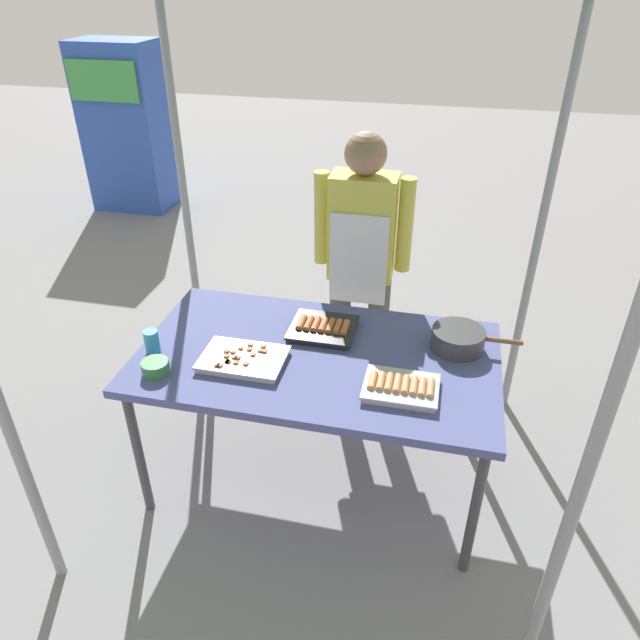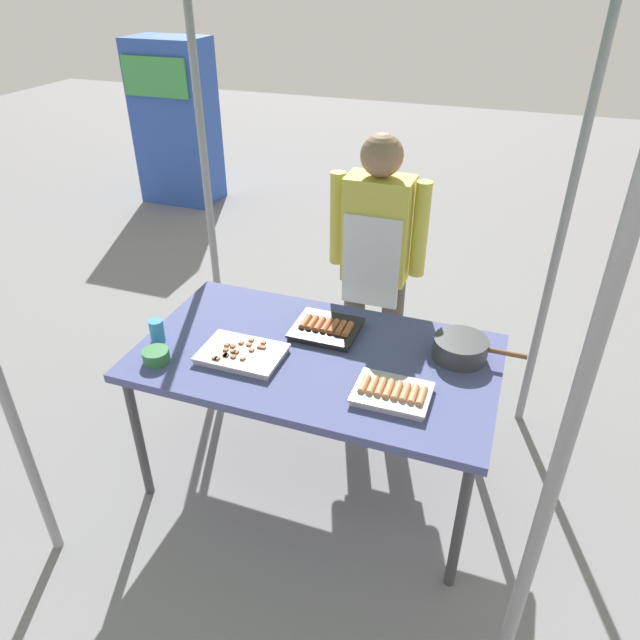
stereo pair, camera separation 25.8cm
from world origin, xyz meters
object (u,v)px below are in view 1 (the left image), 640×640
(neighbor_stall_right, at_px, (126,127))
(condiment_bowl, at_px, (155,367))
(tray_meat_skewers, at_px, (243,359))
(drink_cup_near_edge, at_px, (152,342))
(cooking_wok, at_px, (459,338))
(tray_grilled_sausages, at_px, (401,387))
(stall_table, at_px, (318,364))
(vendor_woman, at_px, (362,253))
(tray_pork_links, at_px, (323,328))

(neighbor_stall_right, bearing_deg, condiment_bowl, -59.72)
(tray_meat_skewers, xyz_separation_m, drink_cup_near_edge, (-0.42, -0.01, 0.04))
(cooking_wok, xyz_separation_m, condiment_bowl, (-1.25, -0.48, -0.02))
(tray_grilled_sausages, bearing_deg, neighbor_stall_right, 131.91)
(tray_grilled_sausages, height_order, cooking_wok, cooking_wok)
(condiment_bowl, xyz_separation_m, neighbor_stall_right, (-2.10, 3.59, 0.03))
(neighbor_stall_right, bearing_deg, stall_table, -50.36)
(cooking_wok, distance_m, vendor_woman, 0.78)
(vendor_woman, height_order, neighbor_stall_right, neighbor_stall_right)
(tray_grilled_sausages, bearing_deg, tray_meat_skewers, 176.10)
(vendor_woman, bearing_deg, tray_meat_skewers, 67.00)
(tray_pork_links, height_order, neighbor_stall_right, neighbor_stall_right)
(condiment_bowl, bearing_deg, vendor_woman, 55.44)
(condiment_bowl, height_order, neighbor_stall_right, neighbor_stall_right)
(cooking_wok, bearing_deg, neighbor_stall_right, 137.06)
(vendor_woman, bearing_deg, tray_pork_links, 81.27)
(cooking_wok, bearing_deg, vendor_woman, 134.47)
(tray_grilled_sausages, height_order, tray_meat_skewers, tray_grilled_sausages)
(tray_grilled_sausages, xyz_separation_m, cooking_wok, (0.22, 0.37, 0.03))
(tray_pork_links, height_order, vendor_woman, vendor_woman)
(tray_grilled_sausages, relative_size, vendor_woman, 0.20)
(tray_pork_links, bearing_deg, tray_grilled_sausages, -41.82)
(tray_meat_skewers, height_order, drink_cup_near_edge, drink_cup_near_edge)
(drink_cup_near_edge, bearing_deg, cooking_wok, 14.29)
(cooking_wok, bearing_deg, drink_cup_near_edge, -165.71)
(cooking_wok, bearing_deg, tray_meat_skewers, -160.28)
(tray_pork_links, height_order, cooking_wok, cooking_wok)
(stall_table, relative_size, drink_cup_near_edge, 14.67)
(cooking_wok, relative_size, condiment_bowl, 3.39)
(tray_grilled_sausages, distance_m, vendor_woman, 0.99)
(cooking_wok, bearing_deg, condiment_bowl, -158.92)
(tray_meat_skewers, bearing_deg, drink_cup_near_edge, -178.25)
(stall_table, relative_size, condiment_bowl, 13.63)
(stall_table, distance_m, tray_meat_skewers, 0.34)
(cooking_wok, height_order, drink_cup_near_edge, drink_cup_near_edge)
(tray_meat_skewers, distance_m, drink_cup_near_edge, 0.42)
(tray_meat_skewers, distance_m, vendor_woman, 0.96)
(vendor_woman, relative_size, neighbor_stall_right, 0.96)
(drink_cup_near_edge, relative_size, neighbor_stall_right, 0.07)
(neighbor_stall_right, bearing_deg, cooking_wok, -42.94)
(tray_grilled_sausages, xyz_separation_m, tray_meat_skewers, (-0.69, 0.05, -0.00))
(stall_table, relative_size, cooking_wok, 4.02)
(tray_meat_skewers, bearing_deg, tray_grilled_sausages, -3.90)
(tray_grilled_sausages, relative_size, drink_cup_near_edge, 2.80)
(stall_table, bearing_deg, tray_meat_skewers, -156.21)
(tray_pork_links, relative_size, neighbor_stall_right, 0.19)
(tray_pork_links, xyz_separation_m, neighbor_stall_right, (-2.72, 3.12, 0.04))
(tray_meat_skewers, relative_size, neighbor_stall_right, 0.23)
(tray_grilled_sausages, xyz_separation_m, tray_pork_links, (-0.41, 0.36, -0.00))
(cooking_wok, bearing_deg, tray_pork_links, -179.22)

